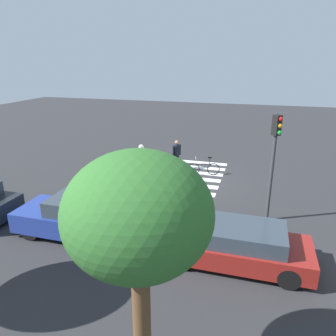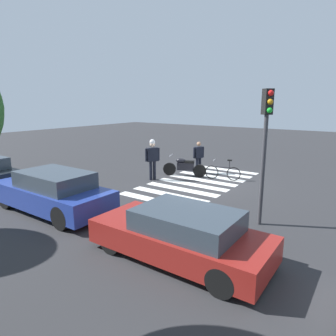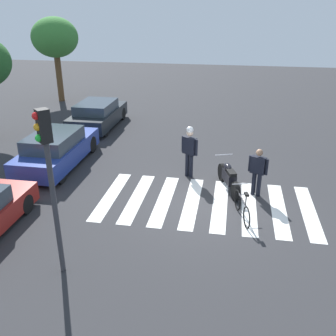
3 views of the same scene
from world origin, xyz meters
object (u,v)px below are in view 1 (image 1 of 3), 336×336
officer_on_foot (142,160)px  leaning_bicycle (204,168)px  car_maroon_wagon (238,245)px  traffic_light_pole (274,152)px  officer_by_motorcycle (177,153)px  police_motorcycle (167,166)px  car_blue_hatchback (84,217)px

officer_on_foot → leaning_bicycle: bearing=-144.7°
car_maroon_wagon → traffic_light_pole: traffic_light_pole is taller
officer_by_motorcycle → traffic_light_pole: size_ratio=0.41×
leaning_bicycle → police_motorcycle: bearing=13.7°
officer_by_motorcycle → car_maroon_wagon: (-3.88, 7.69, -0.34)m
officer_by_motorcycle → traffic_light_pole: bearing=135.4°
officer_on_foot → car_maroon_wagon: size_ratio=0.45×
officer_on_foot → police_motorcycle: bearing=-120.4°
leaning_bicycle → car_blue_hatchback: car_blue_hatchback is taller
officer_by_motorcycle → police_motorcycle: bearing=73.8°
car_blue_hatchback → traffic_light_pole: traffic_light_pole is taller
officer_on_foot → traffic_light_pole: 6.48m
police_motorcycle → car_maroon_wagon: size_ratio=0.49×
car_maroon_wagon → car_blue_hatchback: (5.14, -0.15, 0.09)m
traffic_light_pole → officer_by_motorcycle: bearing=-44.6°
leaning_bicycle → traffic_light_pole: bearing=126.9°
officer_on_foot → car_maroon_wagon: officer_on_foot is taller
leaning_bicycle → traffic_light_pole: (-3.17, 4.22, 2.30)m
traffic_light_pole → car_maroon_wagon: bearing=74.1°
leaning_bicycle → officer_on_foot: officer_on_foot is taller
leaning_bicycle → traffic_light_pole: 5.75m
car_blue_hatchback → police_motorcycle: bearing=-98.6°
leaning_bicycle → car_maroon_wagon: (-2.31, 7.23, 0.22)m
leaning_bicycle → officer_on_foot: (2.68, 1.90, 0.77)m
police_motorcycle → traffic_light_pole: 6.64m
police_motorcycle → officer_by_motorcycle: 1.06m
officer_on_foot → car_blue_hatchback: size_ratio=0.42×
car_blue_hatchback → officer_by_motorcycle: bearing=-99.5°
officer_by_motorcycle → traffic_light_pole: (-4.74, 4.68, 1.74)m
leaning_bicycle → car_blue_hatchback: 7.63m
leaning_bicycle → officer_on_foot: size_ratio=0.85×
police_motorcycle → car_maroon_wagon: car_maroon_wagon is taller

